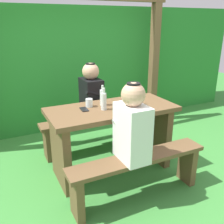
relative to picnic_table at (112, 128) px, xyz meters
The scene contains 13 objects.
ground_plane 0.52m from the picnic_table, ahead, with size 12.00×12.00×0.00m, color #3B8738.
hedge_backdrop 1.87m from the picnic_table, 90.00° to the left, with size 6.40×0.80×1.88m, color #29822F.
pergola_post_right 1.81m from the picnic_table, 40.62° to the left, with size 0.12×0.12×1.93m, color brown.
picnic_table is the anchor object (origin of this frame).
bench_near 0.60m from the picnic_table, 90.00° to the right, with size 1.40×0.24×0.46m.
bench_far 0.60m from the picnic_table, 90.00° to the left, with size 1.40×0.24×0.46m.
person_white_shirt 0.63m from the picnic_table, 98.03° to the right, with size 0.25×0.35×0.72m.
person_black_coat 0.63m from the picnic_table, 91.53° to the left, with size 0.25×0.35×0.72m.
drinking_glass 0.39m from the picnic_table, 149.06° to the left, with size 0.08×0.08×0.09m, color silver.
bottle_left 0.37m from the picnic_table, 164.23° to the right, with size 0.06×0.06×0.24m.
bottle_right 0.37m from the picnic_table, 120.09° to the left, with size 0.06×0.06×0.23m.
bottle_center 0.44m from the picnic_table, ahead, with size 0.06×0.06×0.24m.
cell_phone 0.40m from the picnic_table, 169.49° to the left, with size 0.07×0.14×0.01m, color black.
Camera 1 is at (-1.15, -2.34, 1.66)m, focal length 40.54 mm.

